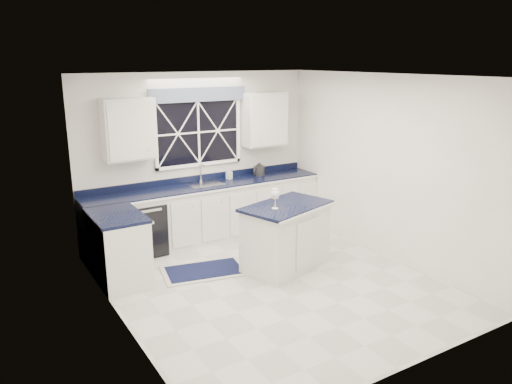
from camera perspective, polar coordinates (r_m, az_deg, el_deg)
ground at (r=6.76m, az=1.91°, el=-10.39°), size 4.50×4.50×0.00m
back_wall at (r=8.23m, az=-6.64°, el=4.07°), size 4.00×0.10×2.70m
base_cabinets at (r=7.91m, az=-7.20°, el=-3.14°), size 3.99×1.60×0.90m
countertop at (r=8.06m, az=-5.65°, el=0.73°), size 3.98×0.64×0.04m
dishwasher at (r=7.81m, az=-12.85°, el=-3.96°), size 0.60×0.58×0.82m
window at (r=8.11m, az=-6.60°, el=7.35°), size 1.65×0.09×1.26m
upper_cabinets at (r=7.99m, az=-6.24°, el=7.75°), size 3.10×0.34×0.90m
faucet at (r=8.19m, az=-6.28°, el=2.23°), size 0.05×0.20×0.30m
island at (r=7.08m, az=3.43°, el=-5.07°), size 1.42×1.09×0.94m
rug at (r=7.15m, az=-5.93°, el=-8.91°), size 1.28×0.92×0.02m
kettle at (r=8.61m, az=0.36°, el=2.60°), size 0.30×0.25×0.23m
wine_glass at (r=6.69m, az=2.21°, el=-0.33°), size 0.12×0.12×0.28m
soap_bottle at (r=8.37m, az=-3.09°, el=2.12°), size 0.11×0.11×0.19m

